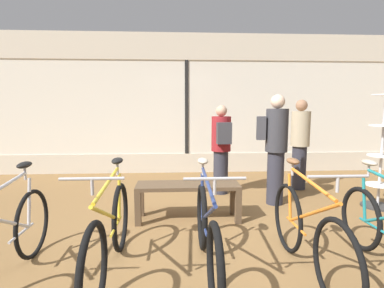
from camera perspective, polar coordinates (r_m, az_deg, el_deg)
ground_plane at (r=3.47m, az=1.64°, el=-19.34°), size 24.00×24.00×0.00m
shop_back_wall at (r=6.99m, az=-1.04°, el=7.87°), size 12.00×0.08×3.20m
bicycle_far_left at (r=3.17m, az=-31.85°, el=-15.27°), size 0.46×1.68×1.03m
bicycle_left at (r=2.92m, az=-15.38°, el=-16.28°), size 0.46×1.81×1.05m
bicycle_center at (r=2.87m, az=2.89°, el=-16.71°), size 0.46×1.78×1.04m
bicycle_right at (r=3.04m, az=21.11°, el=-15.48°), size 0.46×1.72×1.04m
accessory_rack at (r=5.40m, az=32.33°, el=-2.53°), size 0.48×0.48×1.82m
display_bench at (r=4.13m, az=-0.78°, el=-8.84°), size 1.40×0.44×0.50m
customer_near_rack at (r=5.30m, az=5.59°, el=-0.51°), size 0.36×0.49×1.57m
customer_by_window at (r=4.87m, az=15.55°, el=-0.32°), size 0.53×0.41×1.73m
customer_mid_floor at (r=5.93m, az=19.87°, el=0.24°), size 0.35×0.35×1.68m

